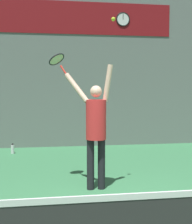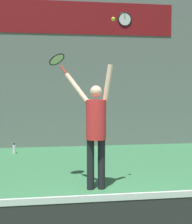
{
  "view_description": "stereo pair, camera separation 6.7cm",
  "coord_description": "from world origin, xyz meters",
  "px_view_note": "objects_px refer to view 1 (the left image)",
  "views": [
    {
      "loc": [
        -1.08,
        -3.69,
        1.76
      ],
      "look_at": [
        -0.26,
        1.63,
        1.36
      ],
      "focal_mm": 50.0,
      "sensor_mm": 36.0,
      "label": 1
    },
    {
      "loc": [
        -1.01,
        -3.7,
        1.76
      ],
      "look_at": [
        -0.26,
        1.63,
        1.36
      ],
      "focal_mm": 50.0,
      "sensor_mm": 36.0,
      "label": 2
    }
  ],
  "objects_px": {
    "tennis_racket": "(57,60)",
    "scoreboard_clock": "(123,19)",
    "tennis_player": "(96,125)",
    "water_bottle": "(13,149)",
    "tennis_ball": "(113,19)"
  },
  "relations": [
    {
      "from": "tennis_racket",
      "to": "scoreboard_clock",
      "type": "bearing_deg",
      "value": 60.49
    },
    {
      "from": "tennis_ball",
      "to": "water_bottle",
      "type": "distance_m",
      "value": 4.91
    },
    {
      "from": "tennis_player",
      "to": "water_bottle",
      "type": "bearing_deg",
      "value": 118.18
    },
    {
      "from": "scoreboard_clock",
      "to": "tennis_racket",
      "type": "height_order",
      "value": "scoreboard_clock"
    },
    {
      "from": "tennis_racket",
      "to": "water_bottle",
      "type": "bearing_deg",
      "value": 111.31
    },
    {
      "from": "scoreboard_clock",
      "to": "tennis_player",
      "type": "relative_size",
      "value": 0.2
    },
    {
      "from": "scoreboard_clock",
      "to": "tennis_ball",
      "type": "distance_m",
      "value": 4.55
    },
    {
      "from": "water_bottle",
      "to": "tennis_player",
      "type": "bearing_deg",
      "value": -61.82
    },
    {
      "from": "tennis_ball",
      "to": "water_bottle",
      "type": "relative_size",
      "value": 0.24
    },
    {
      "from": "tennis_racket",
      "to": "tennis_ball",
      "type": "relative_size",
      "value": 5.97
    },
    {
      "from": "scoreboard_clock",
      "to": "tennis_ball",
      "type": "xyz_separation_m",
      "value": [
        -1.2,
        -4.28,
        -0.97
      ]
    },
    {
      "from": "tennis_player",
      "to": "scoreboard_clock",
      "type": "bearing_deg",
      "value": 70.42
    },
    {
      "from": "tennis_ball",
      "to": "tennis_player",
      "type": "bearing_deg",
      "value": 157.08
    },
    {
      "from": "tennis_racket",
      "to": "water_bottle",
      "type": "relative_size",
      "value": 1.46
    },
    {
      "from": "tennis_player",
      "to": "tennis_racket",
      "type": "relative_size",
      "value": 5.33
    }
  ]
}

